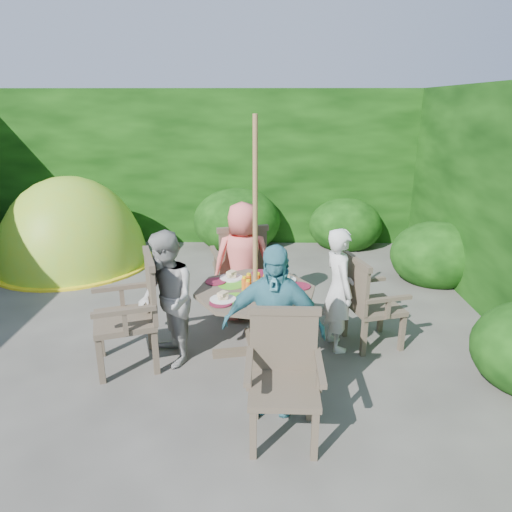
{
  "coord_description": "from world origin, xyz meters",
  "views": [
    {
      "loc": [
        1.04,
        -4.0,
        2.28
      ],
      "look_at": [
        0.97,
        0.25,
        0.85
      ],
      "focal_mm": 32.0,
      "sensor_mm": 36.0,
      "label": 1
    }
  ],
  "objects_px": {
    "garden_chair_right": "(368,301)",
    "parasol_pole": "(255,244)",
    "child_left": "(167,300)",
    "garden_chair_back": "(240,264)",
    "child_front": "(273,329)",
    "garden_chair_front": "(284,374)",
    "patio_table": "(256,300)",
    "child_back": "(243,262)",
    "child_right": "(338,290)",
    "dome_tent": "(75,263)",
    "garden_chair_left": "(134,311)"
  },
  "relations": [
    {
      "from": "garden_chair_right",
      "to": "parasol_pole",
      "type": "bearing_deg",
      "value": 84.75
    },
    {
      "from": "garden_chair_right",
      "to": "child_left",
      "type": "relative_size",
      "value": 0.7
    },
    {
      "from": "garden_chair_back",
      "to": "child_front",
      "type": "bearing_deg",
      "value": 84.67
    },
    {
      "from": "garden_chair_front",
      "to": "garden_chair_right",
      "type": "bearing_deg",
      "value": 56.89
    },
    {
      "from": "garden_chair_back",
      "to": "child_left",
      "type": "height_order",
      "value": "child_left"
    },
    {
      "from": "patio_table",
      "to": "garden_chair_back",
      "type": "bearing_deg",
      "value": 100.43
    },
    {
      "from": "garden_chair_right",
      "to": "child_back",
      "type": "height_order",
      "value": "child_back"
    },
    {
      "from": "garden_chair_back",
      "to": "child_right",
      "type": "distance_m",
      "value": 1.35
    },
    {
      "from": "child_back",
      "to": "dome_tent",
      "type": "xyz_separation_m",
      "value": [
        -2.6,
        1.75,
        -0.65
      ]
    },
    {
      "from": "garden_chair_back",
      "to": "child_right",
      "type": "bearing_deg",
      "value": 120.81
    },
    {
      "from": "patio_table",
      "to": "garden_chair_back",
      "type": "relative_size",
      "value": 1.36
    },
    {
      "from": "parasol_pole",
      "to": "garden_chair_back",
      "type": "relative_size",
      "value": 2.27
    },
    {
      "from": "child_back",
      "to": "patio_table",
      "type": "bearing_deg",
      "value": 94.05
    },
    {
      "from": "child_left",
      "to": "garden_chair_left",
      "type": "bearing_deg",
      "value": -109.5
    },
    {
      "from": "patio_table",
      "to": "child_left",
      "type": "height_order",
      "value": "child_left"
    },
    {
      "from": "garden_chair_front",
      "to": "child_left",
      "type": "bearing_deg",
      "value": 138.12
    },
    {
      "from": "garden_chair_back",
      "to": "child_front",
      "type": "xyz_separation_m",
      "value": [
        0.34,
        -1.86,
        0.15
      ]
    },
    {
      "from": "patio_table",
      "to": "garden_chair_right",
      "type": "xyz_separation_m",
      "value": [
        1.08,
        0.2,
        -0.09
      ]
    },
    {
      "from": "garden_chair_right",
      "to": "child_front",
      "type": "height_order",
      "value": "child_front"
    },
    {
      "from": "child_right",
      "to": "child_back",
      "type": "relative_size",
      "value": 0.92
    },
    {
      "from": "dome_tent",
      "to": "garden_chair_front",
      "type": "bearing_deg",
      "value": -65.49
    },
    {
      "from": "dome_tent",
      "to": "garden_chair_right",
      "type": "bearing_deg",
      "value": -46.23
    },
    {
      "from": "parasol_pole",
      "to": "child_left",
      "type": "xyz_separation_m",
      "value": [
        -0.79,
        -0.15,
        -0.48
      ]
    },
    {
      "from": "patio_table",
      "to": "garden_chair_right",
      "type": "height_order",
      "value": "garden_chair_right"
    },
    {
      "from": "garden_chair_front",
      "to": "child_left",
      "type": "xyz_separation_m",
      "value": [
        -1.01,
        0.93,
        0.15
      ]
    },
    {
      "from": "garden_chair_right",
      "to": "dome_tent",
      "type": "relative_size",
      "value": 0.34
    },
    {
      "from": "garden_chair_back",
      "to": "dome_tent",
      "type": "xyz_separation_m",
      "value": [
        -2.55,
        1.46,
        -0.52
      ]
    },
    {
      "from": "dome_tent",
      "to": "child_back",
      "type": "bearing_deg",
      "value": -48.78
    },
    {
      "from": "garden_chair_right",
      "to": "child_left",
      "type": "height_order",
      "value": "child_left"
    },
    {
      "from": "patio_table",
      "to": "garden_chair_left",
      "type": "bearing_deg",
      "value": -170.0
    },
    {
      "from": "child_right",
      "to": "child_left",
      "type": "distance_m",
      "value": 1.6
    },
    {
      "from": "child_right",
      "to": "garden_chair_left",
      "type": "bearing_deg",
      "value": 87.69
    },
    {
      "from": "child_right",
      "to": "child_left",
      "type": "xyz_separation_m",
      "value": [
        -1.57,
        -0.3,
        0.02
      ]
    },
    {
      "from": "child_front",
      "to": "garden_chair_back",
      "type": "bearing_deg",
      "value": 109.75
    },
    {
      "from": "child_left",
      "to": "child_front",
      "type": "height_order",
      "value": "child_front"
    },
    {
      "from": "patio_table",
      "to": "child_front",
      "type": "bearing_deg",
      "value": -79.64
    },
    {
      "from": "garden_chair_left",
      "to": "child_front",
      "type": "bearing_deg",
      "value": 44.9
    },
    {
      "from": "patio_table",
      "to": "garden_chair_left",
      "type": "relative_size",
      "value": 1.33
    },
    {
      "from": "garden_chair_right",
      "to": "child_front",
      "type": "bearing_deg",
      "value": 120.82
    },
    {
      "from": "garden_chair_right",
      "to": "child_right",
      "type": "distance_m",
      "value": 0.33
    },
    {
      "from": "parasol_pole",
      "to": "garden_chair_right",
      "type": "bearing_deg",
      "value": 10.29
    },
    {
      "from": "garden_chair_left",
      "to": "child_back",
      "type": "xyz_separation_m",
      "value": [
        0.93,
        0.98,
        0.12
      ]
    },
    {
      "from": "patio_table",
      "to": "dome_tent",
      "type": "relative_size",
      "value": 0.51
    },
    {
      "from": "child_back",
      "to": "dome_tent",
      "type": "bearing_deg",
      "value": -40.81
    },
    {
      "from": "child_left",
      "to": "child_front",
      "type": "distance_m",
      "value": 1.13
    },
    {
      "from": "parasol_pole",
      "to": "garden_chair_right",
      "type": "xyz_separation_m",
      "value": [
        1.09,
        0.2,
        -0.63
      ]
    },
    {
      "from": "child_left",
      "to": "dome_tent",
      "type": "height_order",
      "value": "dome_tent"
    },
    {
      "from": "parasol_pole",
      "to": "child_back",
      "type": "height_order",
      "value": "parasol_pole"
    },
    {
      "from": "child_front",
      "to": "child_right",
      "type": "bearing_deg",
      "value": 64.98
    },
    {
      "from": "patio_table",
      "to": "child_front",
      "type": "relative_size",
      "value": 0.99
    }
  ]
}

